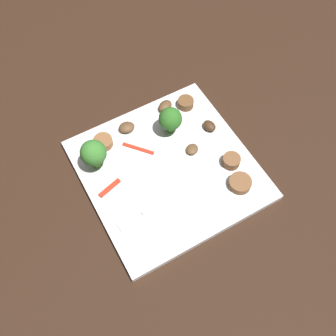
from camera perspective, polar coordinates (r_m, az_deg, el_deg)
The scene contains 15 objects.
ground_plane at distance 0.63m, azimuth -0.00°, elevation -0.49°, with size 1.40×1.40×0.00m, color black.
plate at distance 0.63m, azimuth -0.00°, elevation -0.25°, with size 0.26×0.26×0.01m, color white.
fork at distance 0.60m, azimuth -0.78°, elevation -4.93°, with size 0.18×0.02×0.00m.
broccoli_floret_0 at distance 0.63m, azimuth 0.34°, elevation 7.08°, with size 0.04×0.04×0.05m.
broccoli_floret_1 at distance 0.61m, azimuth -10.73°, elevation 2.10°, with size 0.04×0.04×0.06m.
sausage_slice_0 at distance 0.65m, azimuth -9.36°, elevation 3.72°, with size 0.03×0.03×0.01m, color brown.
sausage_slice_1 at distance 0.61m, azimuth 10.37°, elevation -2.18°, with size 0.04×0.04×0.01m, color brown.
sausage_slice_2 at distance 0.63m, azimuth 9.14°, elevation 1.02°, with size 0.03×0.03×0.02m, color brown.
sausage_slice_3 at distance 0.69m, azimuth 2.56°, elevation 9.37°, with size 0.03×0.03×0.01m, color brown.
mushroom_0 at distance 0.66m, azimuth -5.99°, elevation 5.86°, with size 0.03×0.02×0.01m, color brown.
mushroom_1 at distance 0.64m, azimuth 3.51°, elevation 2.72°, with size 0.02×0.02×0.01m, color brown.
mushroom_2 at distance 0.66m, azimuth 6.01°, elevation 6.08°, with size 0.02×0.02×0.01m, color #422B19.
mushroom_3 at distance 0.69m, azimuth -0.41°, elevation 8.94°, with size 0.03×0.02×0.01m, color brown.
pepper_strip_0 at distance 0.61m, azimuth -8.43°, elevation -2.87°, with size 0.04×0.01×0.00m, color red.
pepper_strip_2 at distance 0.64m, azimuth -4.32°, elevation 2.81°, with size 0.05×0.01×0.00m, color red.
Camera 1 is at (0.15, 0.27, 0.55)m, focal length 42.16 mm.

